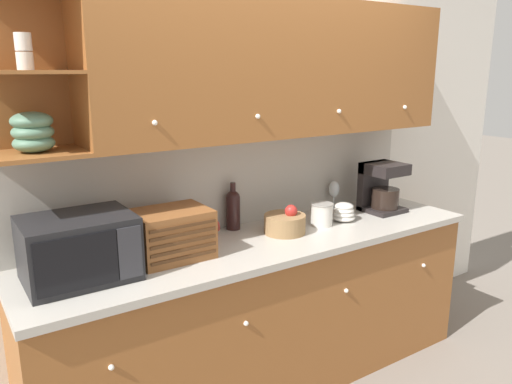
{
  "coord_description": "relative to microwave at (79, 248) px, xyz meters",
  "views": [
    {
      "loc": [
        -1.55,
        -2.56,
        1.88
      ],
      "look_at": [
        0.0,
        -0.22,
        1.18
      ],
      "focal_mm": 35.0,
      "sensor_mm": 36.0,
      "label": 1
    }
  ],
  "objects": [
    {
      "name": "ground_plane",
      "position": [
        1.04,
        0.31,
        -1.08
      ],
      "size": [
        24.0,
        24.0,
        0.0
      ],
      "primitive_type": "plane",
      "color": "slate"
    },
    {
      "name": "wall_back",
      "position": [
        1.04,
        0.34,
        0.22
      ],
      "size": [
        5.13,
        0.06,
        2.6
      ],
      "color": "white",
      "rests_on": "ground_plane"
    },
    {
      "name": "bowl_stack_on_counter",
      "position": [
        1.65,
        -0.01,
        -0.09
      ],
      "size": [
        0.15,
        0.15,
        0.12
      ],
      "color": "silver",
      "rests_on": "counter_unit"
    },
    {
      "name": "bread_box",
      "position": [
        0.47,
        0.02,
        -0.02
      ],
      "size": [
        0.38,
        0.3,
        0.25
      ],
      "color": "brown",
      "rests_on": "counter_unit"
    },
    {
      "name": "coffee_maker",
      "position": [
        2.02,
        0.03,
        0.02
      ],
      "size": [
        0.25,
        0.25,
        0.33
      ],
      "color": "black",
      "rests_on": "counter_unit"
    },
    {
      "name": "mug",
      "position": [
        0.79,
        0.2,
        -0.1
      ],
      "size": [
        0.09,
        0.08,
        0.1
      ],
      "color": "#B73D38",
      "rests_on": "counter_unit"
    },
    {
      "name": "upper_cabinets",
      "position": [
        1.2,
        0.13,
        0.8
      ],
      "size": [
        2.73,
        0.37,
        0.77
      ],
      "color": "#935628",
      "rests_on": "backsplash_panel"
    },
    {
      "name": "microwave",
      "position": [
        0.0,
        0.0,
        0.0
      ],
      "size": [
        0.49,
        0.38,
        0.3
      ],
      "color": "black",
      "rests_on": "counter_unit"
    },
    {
      "name": "wine_glass",
      "position": [
        1.79,
        0.24,
        -0.02
      ],
      "size": [
        0.07,
        0.07,
        0.2
      ],
      "color": "silver",
      "rests_on": "counter_unit"
    },
    {
      "name": "wine_bottle",
      "position": [
        0.97,
        0.24,
        -0.02
      ],
      "size": [
        0.09,
        0.09,
        0.29
      ],
      "color": "black",
      "rests_on": "counter_unit"
    },
    {
      "name": "backsplash_panel",
      "position": [
        1.04,
        0.3,
        0.13
      ],
      "size": [
        2.73,
        0.01,
        0.57
      ],
      "color": "#B7B2A8",
      "rests_on": "counter_unit"
    },
    {
      "name": "counter_unit",
      "position": [
        1.04,
        -0.01,
        -0.61
      ],
      "size": [
        2.75,
        0.67,
        0.93
      ],
      "color": "#935628",
      "rests_on": "ground_plane"
    },
    {
      "name": "fruit_basket",
      "position": [
        1.19,
        0.01,
        -0.09
      ],
      "size": [
        0.25,
        0.25,
        0.17
      ],
      "color": "#937047",
      "rests_on": "counter_unit"
    },
    {
      "name": "storage_canister",
      "position": [
        1.47,
        -0.0,
        -0.08
      ],
      "size": [
        0.14,
        0.14,
        0.14
      ],
      "color": "silver",
      "rests_on": "counter_unit"
    }
  ]
}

